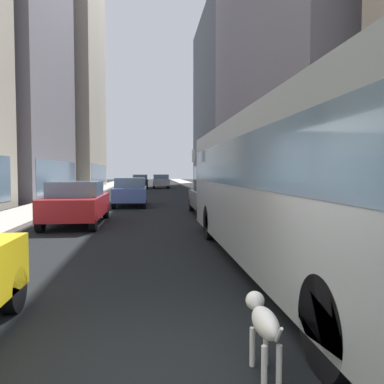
# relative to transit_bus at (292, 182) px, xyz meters

# --- Properties ---
(ground_plane) EXTENTS (120.00, 120.00, 0.00)m
(ground_plane) POSITION_rel_transit_bus_xyz_m (-2.80, 30.90, -1.78)
(ground_plane) COLOR black
(sidewalk_left) EXTENTS (2.40, 110.00, 0.15)m
(sidewalk_left) POSITION_rel_transit_bus_xyz_m (-8.50, 30.90, -1.70)
(sidewalk_left) COLOR #ADA89E
(sidewalk_left) RESTS_ON ground
(sidewalk_right) EXTENTS (2.40, 110.00, 0.15)m
(sidewalk_right) POSITION_rel_transit_bus_xyz_m (2.90, 30.90, -1.70)
(sidewalk_right) COLOR #ADA89E
(sidewalk_right) RESTS_ON ground
(building_left_far) EXTENTS (11.70, 15.27, 30.06)m
(building_left_far) POSITION_rel_transit_bus_xyz_m (-14.70, 40.09, 13.24)
(building_left_far) COLOR #B2A893
(building_left_far) RESTS_ON ground
(building_right_mid) EXTENTS (10.79, 23.56, 20.33)m
(building_right_mid) POSITION_rel_transit_bus_xyz_m (9.10, 19.90, 8.38)
(building_right_mid) COLOR slate
(building_right_mid) RESTS_ON ground
(building_right_far) EXTENTS (9.89, 22.91, 23.14)m
(building_right_far) POSITION_rel_transit_bus_xyz_m (9.10, 44.84, 9.78)
(building_right_far) COLOR #4C515B
(building_right_far) RESTS_ON ground
(transit_bus) EXTENTS (2.78, 11.53, 3.05)m
(transit_bus) POSITION_rel_transit_bus_xyz_m (0.00, 0.00, 0.00)
(transit_bus) COLOR #999EA3
(transit_bus) RESTS_ON ground
(car_blue_hatchback) EXTENTS (1.81, 4.45, 1.62)m
(car_blue_hatchback) POSITION_rel_transit_bus_xyz_m (-4.00, 15.09, -0.95)
(car_blue_hatchback) COLOR #4C6BB7
(car_blue_hatchback) RESTS_ON ground
(car_black_suv) EXTENTS (1.75, 4.37, 1.62)m
(car_black_suv) POSITION_rel_transit_bus_xyz_m (-4.00, 37.78, -0.96)
(car_black_suv) COLOR black
(car_black_suv) RESTS_ON ground
(car_red_coupe) EXTENTS (1.92, 4.55, 1.62)m
(car_red_coupe) POSITION_rel_transit_bus_xyz_m (-5.60, 7.27, -0.95)
(car_red_coupe) COLOR red
(car_red_coupe) RESTS_ON ground
(car_silver_sedan) EXTENTS (1.92, 3.99, 1.62)m
(car_silver_sedan) POSITION_rel_transit_bus_xyz_m (-1.60, 39.09, -0.96)
(car_silver_sedan) COLOR #B7BABF
(car_silver_sedan) RESTS_ON ground
(car_grey_wagon) EXTENTS (1.84, 4.71, 1.62)m
(car_grey_wagon) POSITION_rel_transit_bus_xyz_m (0.00, 9.75, -0.95)
(car_grey_wagon) COLOR slate
(car_grey_wagon) RESTS_ON ground
(dalmatian_dog) EXTENTS (0.22, 0.96, 0.72)m
(dalmatian_dog) POSITION_rel_transit_bus_xyz_m (-1.77, -4.01, -1.26)
(dalmatian_dog) COLOR white
(dalmatian_dog) RESTS_ON ground
(pedestrian_in_coat) EXTENTS (0.34, 0.34, 1.69)m
(pedestrian_in_coat) POSITION_rel_transit_bus_xyz_m (2.43, 2.92, -0.77)
(pedestrian_in_coat) COLOR #1E1E2D
(pedestrian_in_coat) RESTS_ON sidewalk_right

